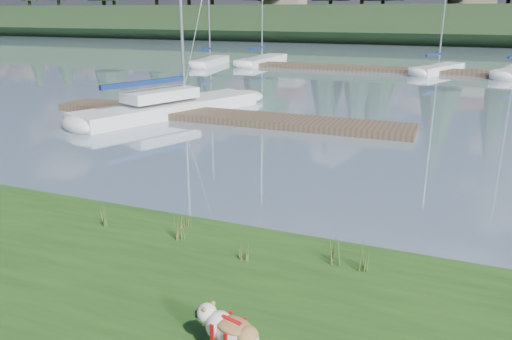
% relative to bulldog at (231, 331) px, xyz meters
% --- Properties ---
extents(ground, '(200.00, 200.00, 0.00)m').
position_rel_bulldog_xyz_m(ground, '(-2.95, 35.25, -0.72)').
color(ground, '#7F95A9').
rests_on(ground, ground).
extents(ridge, '(200.00, 20.00, 5.00)m').
position_rel_bulldog_xyz_m(ridge, '(-2.95, 78.25, 1.78)').
color(ridge, black).
rests_on(ridge, ground).
extents(bulldog, '(1.00, 0.55, 0.59)m').
position_rel_bulldog_xyz_m(bulldog, '(0.00, 0.00, 0.00)').
color(bulldog, silver).
rests_on(bulldog, bank).
extents(sailboat_main, '(5.68, 10.32, 14.67)m').
position_rel_bulldog_xyz_m(sailboat_main, '(-9.38, 15.20, -0.30)').
color(sailboat_main, white).
rests_on(sailboat_main, ground).
extents(dock_near, '(16.00, 2.00, 0.30)m').
position_rel_bulldog_xyz_m(dock_near, '(-6.95, 14.25, -0.57)').
color(dock_near, '#4C3D2C').
rests_on(dock_near, ground).
extents(dock_far, '(26.00, 2.20, 0.30)m').
position_rel_bulldog_xyz_m(dock_far, '(-0.95, 35.25, -0.57)').
color(dock_far, '#4C3D2C').
rests_on(dock_far, ground).
extents(sailboat_bg_0, '(2.41, 7.41, 10.64)m').
position_rel_bulldog_xyz_m(sailboat_bg_0, '(-17.84, 35.03, -0.39)').
color(sailboat_bg_0, white).
rests_on(sailboat_bg_0, ground).
extents(sailboat_bg_1, '(1.98, 9.12, 13.42)m').
position_rel_bulldog_xyz_m(sailboat_bg_1, '(-14.01, 37.96, -0.39)').
color(sailboat_bg_1, white).
rests_on(sailboat_bg_1, ground).
extents(sailboat_bg_2, '(4.06, 7.29, 11.02)m').
position_rel_bulldog_xyz_m(sailboat_bg_2, '(1.01, 36.23, -0.39)').
color(sailboat_bg_2, white).
rests_on(sailboat_bg_2, ground).
extents(weed_0, '(0.17, 0.14, 0.72)m').
position_rel_bulldog_xyz_m(weed_0, '(-2.34, 2.63, -0.07)').
color(weed_0, '#475B23').
rests_on(weed_0, bank).
extents(weed_1, '(0.17, 0.14, 0.43)m').
position_rel_bulldog_xyz_m(weed_1, '(-2.45, 3.20, -0.19)').
color(weed_1, '#475B23').
rests_on(weed_1, bank).
extents(weed_2, '(0.17, 0.14, 0.65)m').
position_rel_bulldog_xyz_m(weed_2, '(0.63, 2.88, -0.09)').
color(weed_2, '#475B23').
rests_on(weed_2, bank).
extents(weed_3, '(0.17, 0.14, 0.58)m').
position_rel_bulldog_xyz_m(weed_3, '(-4.02, 2.65, -0.12)').
color(weed_3, '#475B23').
rests_on(weed_3, bank).
extents(weed_4, '(0.17, 0.14, 0.35)m').
position_rel_bulldog_xyz_m(weed_4, '(-0.88, 2.42, -0.22)').
color(weed_4, '#475B23').
rests_on(weed_4, bank).
extents(weed_5, '(0.17, 0.14, 0.57)m').
position_rel_bulldog_xyz_m(weed_5, '(1.18, 2.81, -0.13)').
color(weed_5, '#475B23').
rests_on(weed_5, bank).
extents(mud_lip, '(60.00, 0.50, 0.14)m').
position_rel_bulldog_xyz_m(mud_lip, '(-2.95, 3.65, -0.65)').
color(mud_lip, '#33281C').
rests_on(mud_lip, ground).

